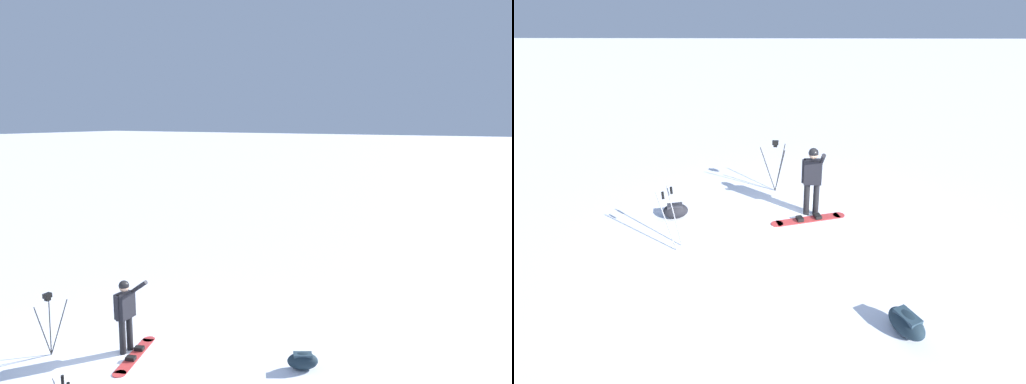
# 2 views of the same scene
# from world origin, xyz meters

# --- Properties ---
(ground_plane) EXTENTS (300.00, 300.00, 0.00)m
(ground_plane) POSITION_xyz_m (0.00, 0.00, 0.00)
(ground_plane) COLOR white
(snowboarder) EXTENTS (0.62, 0.47, 1.66)m
(snowboarder) POSITION_xyz_m (0.70, -0.52, 0.99)
(snowboarder) COLOR black
(snowboarder) RESTS_ON ground_plane
(snowboard) EXTENTS (0.77, 1.72, 0.10)m
(snowboard) POSITION_xyz_m (0.41, -0.46, 0.02)
(snowboard) COLOR #B23333
(snowboard) RESTS_ON ground_plane
(camera_tripod) EXTENTS (0.64, 0.67, 1.40)m
(camera_tripod) POSITION_xyz_m (2.04, 0.36, 0.99)
(camera_tripod) COLOR #262628
(camera_tripod) RESTS_ON ground_plane
(gear_bag_small) EXTENTS (0.72, 0.61, 0.35)m
(gear_bag_small) POSITION_xyz_m (-3.00, -1.68, 0.18)
(gear_bag_small) COLOR #192833
(gear_bag_small) RESTS_ON ground_plane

